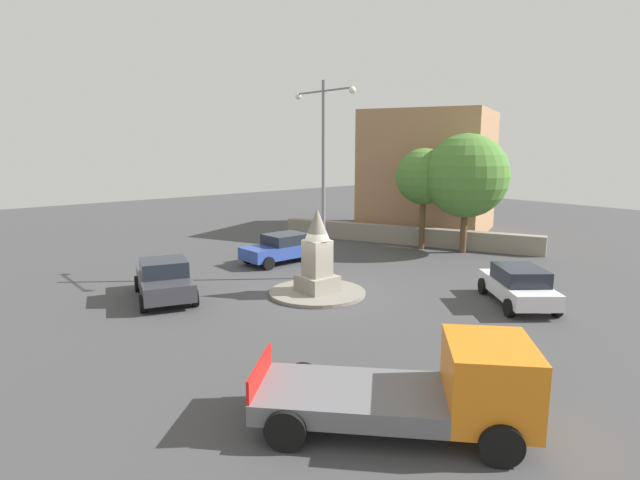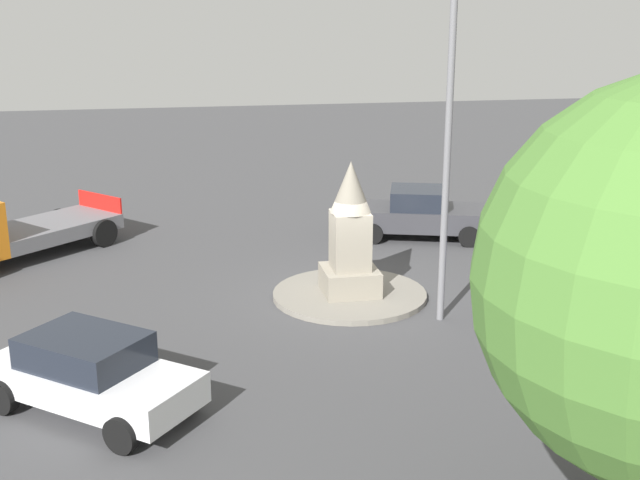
% 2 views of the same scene
% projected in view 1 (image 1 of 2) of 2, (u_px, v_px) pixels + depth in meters
% --- Properties ---
extents(ground_plane, '(80.00, 80.00, 0.00)m').
position_uv_depth(ground_plane, '(317.00, 294.00, 20.56)').
color(ground_plane, '#424244').
extents(traffic_island, '(3.87, 3.87, 0.14)m').
position_uv_depth(traffic_island, '(317.00, 292.00, 20.54)').
color(traffic_island, gray).
rests_on(traffic_island, ground).
extents(monument, '(1.36, 1.36, 3.35)m').
position_uv_depth(monument, '(317.00, 255.00, 20.26)').
color(monument, gray).
rests_on(monument, traffic_island).
extents(streetlamp, '(3.80, 0.28, 8.60)m').
position_uv_depth(streetlamp, '(324.00, 162.00, 22.09)').
color(streetlamp, slate).
rests_on(streetlamp, ground).
extents(car_white_parked_right, '(4.16, 3.82, 1.46)m').
position_uv_depth(car_white_parked_right, '(518.00, 285.00, 19.08)').
color(car_white_parked_right, silver).
rests_on(car_white_parked_right, ground).
extents(car_blue_approaching, '(2.05, 4.10, 1.45)m').
position_uv_depth(car_blue_approaching, '(282.00, 248.00, 26.03)').
color(car_blue_approaching, '#2D479E').
rests_on(car_blue_approaching, ground).
extents(car_dark_grey_parked_left, '(4.54, 3.02, 1.57)m').
position_uv_depth(car_dark_grey_parked_left, '(164.00, 279.00, 19.84)').
color(car_dark_grey_parked_left, '#38383D').
rests_on(car_dark_grey_parked_left, ground).
extents(truck_orange_passing, '(5.59, 5.40, 1.99)m').
position_uv_depth(truck_orange_passing, '(429.00, 388.00, 10.58)').
color(truck_orange_passing, orange).
rests_on(truck_orange_passing, ground).
extents(stone_boundary_wall, '(14.75, 7.08, 1.06)m').
position_uv_depth(stone_boundary_wall, '(404.00, 235.00, 30.95)').
color(stone_boundary_wall, gray).
rests_on(stone_boundary_wall, ground).
extents(corner_building, '(10.43, 10.59, 8.17)m').
position_uv_depth(corner_building, '(430.00, 172.00, 35.21)').
color(corner_building, '#A87A56').
rests_on(corner_building, ground).
extents(tree_near_wall, '(4.57, 4.57, 6.55)m').
position_uv_depth(tree_near_wall, '(466.00, 176.00, 27.79)').
color(tree_near_wall, brown).
rests_on(tree_near_wall, ground).
extents(tree_mid_cluster, '(3.17, 3.17, 5.75)m').
position_uv_depth(tree_mid_cluster, '(424.00, 177.00, 28.83)').
color(tree_mid_cluster, brown).
rests_on(tree_mid_cluster, ground).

